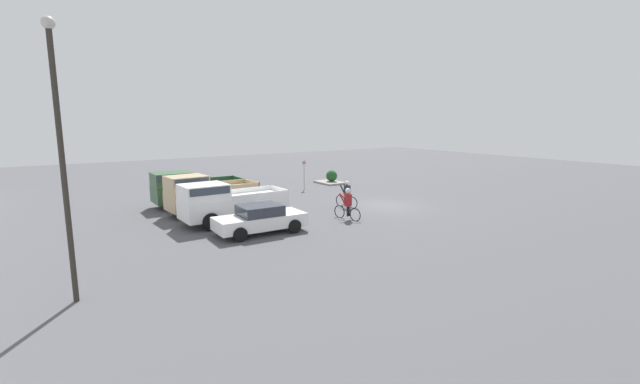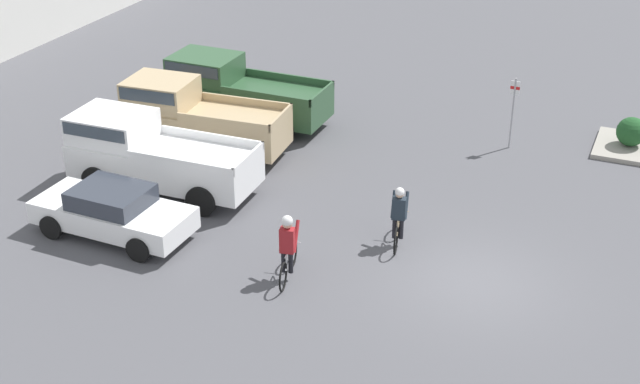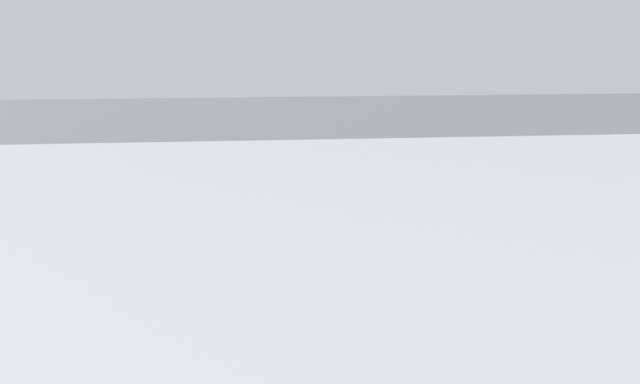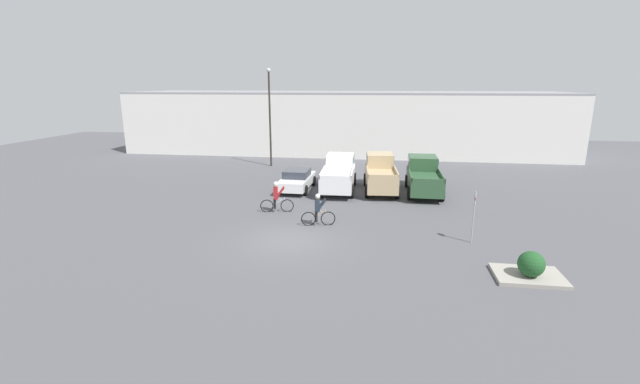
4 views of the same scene
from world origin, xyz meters
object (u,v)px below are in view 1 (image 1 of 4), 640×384
at_px(pickup_truck_2, 191,188).
at_px(fire_lane_sign, 304,171).
at_px(pickup_truck_0, 226,202).
at_px(lamppost, 61,145).
at_px(shrub, 332,176).
at_px(cyclist_1, 348,203).
at_px(pickup_truck_1, 206,194).
at_px(cyclist_0, 347,194).
at_px(sedan_0, 260,219).

relative_size(pickup_truck_2, fire_lane_sign, 2.31).
xyz_separation_m(pickup_truck_0, pickup_truck_2, (5.61, 0.09, -0.00)).
distance_m(lamppost, shrub, 25.70).
distance_m(pickup_truck_2, cyclist_1, 10.38).
height_order(pickup_truck_1, pickup_truck_2, pickup_truck_1).
bearing_deg(shrub, fire_lane_sign, 110.95).
xyz_separation_m(pickup_truck_0, fire_lane_sign, (7.01, -9.21, 0.30)).
bearing_deg(cyclist_0, pickup_truck_2, 53.36).
distance_m(cyclist_1, lamppost, 14.41).
height_order(pickup_truck_0, fire_lane_sign, fire_lane_sign).
distance_m(sedan_0, cyclist_1, 5.23).
bearing_deg(shrub, cyclist_1, 148.18).
xyz_separation_m(cyclist_0, cyclist_1, (-2.65, 1.98, 0.09)).
bearing_deg(sedan_0, shrub, -47.58).
distance_m(pickup_truck_1, lamppost, 12.56).
relative_size(pickup_truck_1, cyclist_1, 2.87).
distance_m(pickup_truck_0, cyclist_1, 6.51).
bearing_deg(shrub, pickup_truck_1, 113.44).
bearing_deg(pickup_truck_1, cyclist_1, -133.76).
xyz_separation_m(pickup_truck_1, pickup_truck_2, (2.83, -0.03, -0.05)).
xyz_separation_m(cyclist_0, lamppost, (-6.47, 15.34, 3.90)).
height_order(sedan_0, cyclist_1, cyclist_1).
bearing_deg(sedan_0, pickup_truck_0, 12.08).
bearing_deg(pickup_truck_1, pickup_truck_2, -0.59).
bearing_deg(sedan_0, pickup_truck_1, 7.33).
bearing_deg(pickup_truck_1, fire_lane_sign, -65.62).
distance_m(cyclist_1, fire_lane_sign, 10.50).
xyz_separation_m(sedan_0, lamppost, (-3.94, 8.13, 4.03)).
xyz_separation_m(sedan_0, cyclist_0, (2.53, -7.21, 0.12)).
relative_size(sedan_0, pickup_truck_1, 0.83).
height_order(pickup_truck_0, pickup_truck_1, pickup_truck_1).
bearing_deg(sedan_0, fire_lane_sign, -41.32).
height_order(sedan_0, pickup_truck_2, pickup_truck_2).
bearing_deg(pickup_truck_2, cyclist_1, -145.25).
relative_size(cyclist_1, shrub, 1.94).
height_order(pickup_truck_0, cyclist_1, pickup_truck_0).
bearing_deg(sedan_0, cyclist_0, -70.67).
relative_size(fire_lane_sign, shrub, 2.52).
xyz_separation_m(sedan_0, pickup_truck_1, (5.57, 0.72, 0.49)).
xyz_separation_m(sedan_0, pickup_truck_0, (2.79, 0.60, 0.45)).
bearing_deg(sedan_0, cyclist_1, -91.33).
xyz_separation_m(cyclist_1, shrub, (11.31, -7.02, -0.29)).
distance_m(pickup_truck_0, fire_lane_sign, 11.58).
relative_size(pickup_truck_1, lamppost, 0.64).
bearing_deg(fire_lane_sign, cyclist_1, 161.14).
relative_size(pickup_truck_2, cyclist_1, 3.00).
relative_size(sedan_0, cyclist_1, 2.38).
xyz_separation_m(cyclist_1, fire_lane_sign, (9.92, -3.39, 0.54)).
relative_size(sedan_0, pickup_truck_0, 0.78).
xyz_separation_m(pickup_truck_1, lamppost, (-9.51, 7.42, 3.53)).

